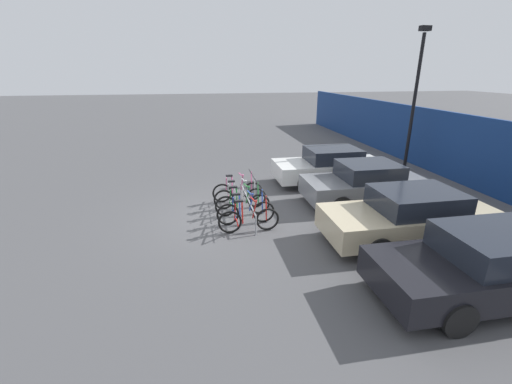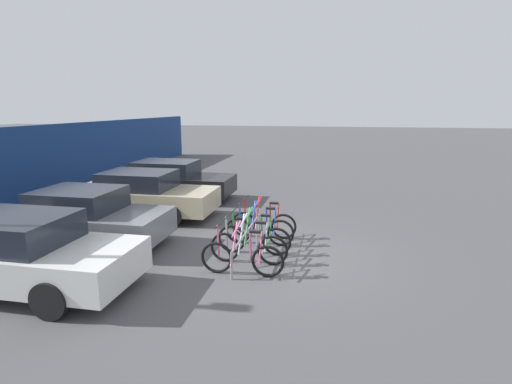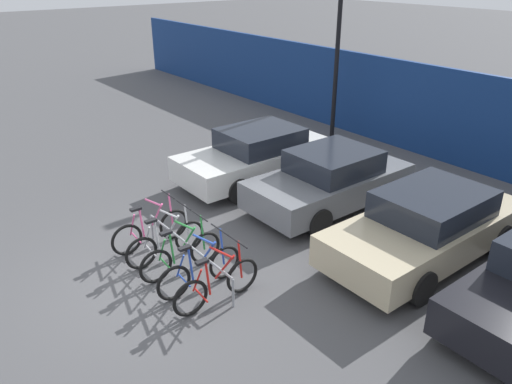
% 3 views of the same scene
% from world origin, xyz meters
% --- Properties ---
extents(ground_plane, '(120.00, 120.00, 0.00)m').
position_xyz_m(ground_plane, '(0.00, 0.00, 0.00)').
color(ground_plane, '#4C4C4F').
extents(hoarding_wall, '(36.00, 0.16, 2.66)m').
position_xyz_m(hoarding_wall, '(0.00, 9.50, 1.33)').
color(hoarding_wall, navy).
rests_on(hoarding_wall, ground).
extents(bike_rack, '(2.93, 0.04, 0.57)m').
position_xyz_m(bike_rack, '(0.02, 0.68, 0.47)').
color(bike_rack, gray).
rests_on(bike_rack, ground).
extents(bicycle_pink, '(0.68, 1.71, 1.05)m').
position_xyz_m(bicycle_pink, '(-1.18, 0.53, 0.38)').
color(bicycle_pink, black).
rests_on(bicycle_pink, ground).
extents(bicycle_silver, '(0.68, 1.71, 1.05)m').
position_xyz_m(bicycle_silver, '(-0.55, 0.53, 0.38)').
color(bicycle_silver, black).
rests_on(bicycle_silver, ground).
extents(bicycle_green, '(0.68, 1.71, 1.05)m').
position_xyz_m(bicycle_green, '(0.03, 0.53, 0.38)').
color(bicycle_green, black).
rests_on(bicycle_green, ground).
extents(bicycle_blue, '(0.68, 1.71, 1.05)m').
position_xyz_m(bicycle_blue, '(0.67, 0.53, 0.38)').
color(bicycle_blue, black).
rests_on(bicycle_blue, ground).
extents(bicycle_red, '(0.68, 1.71, 1.05)m').
position_xyz_m(bicycle_red, '(1.21, 0.53, 0.38)').
color(bicycle_red, black).
rests_on(bicycle_red, ground).
extents(car_white, '(1.91, 4.29, 1.40)m').
position_xyz_m(car_white, '(-2.57, 4.38, 0.69)').
color(car_white, silver).
rests_on(car_white, ground).
extents(car_grey, '(1.91, 4.00, 1.40)m').
position_xyz_m(car_grey, '(-0.22, 4.68, 0.69)').
color(car_grey, slate).
rests_on(car_grey, ground).
extents(car_beige, '(1.91, 4.46, 1.40)m').
position_xyz_m(car_beige, '(2.50, 4.54, 0.69)').
color(car_beige, '#C1B28E').
rests_on(car_beige, ground).
extents(car_black, '(1.91, 4.59, 1.40)m').
position_xyz_m(car_black, '(4.89, 4.68, 0.69)').
color(car_black, black).
rests_on(car_black, ground).
extents(lamp_post, '(0.24, 0.44, 5.92)m').
position_xyz_m(lamp_post, '(-3.81, 8.50, 3.31)').
color(lamp_post, black).
rests_on(lamp_post, ground).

